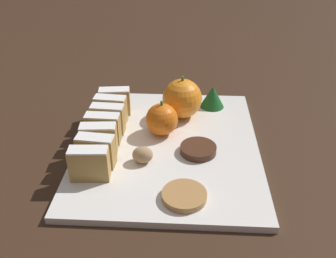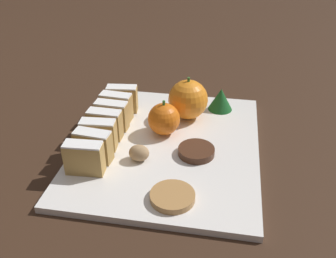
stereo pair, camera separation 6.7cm
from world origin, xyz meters
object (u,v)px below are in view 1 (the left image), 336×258
(orange_far, at_px, (182,99))
(walnut, at_px, (143,155))
(chocolate_cookie, at_px, (198,149))
(orange_near, at_px, (162,119))

(orange_far, height_order, walnut, orange_far)
(chocolate_cookie, bearing_deg, walnut, -160.81)
(walnut, bearing_deg, orange_far, 68.71)
(orange_near, bearing_deg, chocolate_cookie, -41.04)
(orange_far, bearing_deg, chocolate_cookie, -75.97)
(orange_far, height_order, chocolate_cookie, orange_far)
(orange_near, distance_m, orange_far, 0.08)
(orange_near, height_order, walnut, orange_near)
(orange_near, distance_m, chocolate_cookie, 0.09)
(orange_far, distance_m, chocolate_cookie, 0.14)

